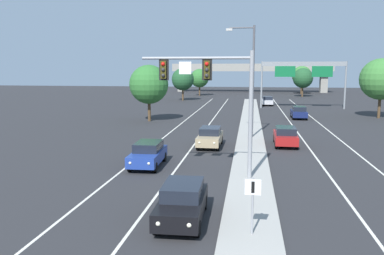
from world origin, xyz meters
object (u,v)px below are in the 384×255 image
tree_far_right_c (381,79)px  tree_far_left_c (183,79)px  tree_far_left_b (149,85)px  street_lamp_median (251,75)px  car_receding_silver (267,101)px  overhead_signal_mast (216,88)px  car_oncoming_tan (210,137)px  tree_far_left_a (200,78)px  car_receding_red (285,136)px  car_oncoming_blue (148,154)px  tree_far_right_b (302,76)px  tree_far_right_a (303,78)px  car_receding_navy (299,112)px  median_sign_post (253,198)px  highway_sign_gantry (304,70)px  car_oncoming_black (182,202)px

tree_far_right_c → tree_far_left_c: 38.77m
tree_far_left_b → tree_far_left_c: tree_far_left_b is taller
street_lamp_median → car_receding_silver: street_lamp_median is taller
overhead_signal_mast → car_oncoming_tan: bearing=97.5°
tree_far_left_a → street_lamp_median: bearing=-78.2°
tree_far_left_c → car_receding_red: bearing=-70.1°
car_oncoming_blue → car_oncoming_tan: 7.86m
tree_far_right_b → car_receding_red: bearing=-98.0°
overhead_signal_mast → car_oncoming_tan: size_ratio=1.60×
car_oncoming_tan → tree_far_right_a: (14.90, 60.31, 3.41)m
overhead_signal_mast → car_receding_silver: 47.96m
tree_far_left_b → street_lamp_median: bearing=-40.6°
overhead_signal_mast → car_receding_red: overhead_signal_mast is taller
car_receding_navy → car_receding_red: bearing=-99.9°
tree_far_right_c → tree_far_right_a: 38.73m
car_oncoming_blue → tree_far_left_a: 68.46m
tree_far_left_a → median_sign_post: bearing=-81.3°
car_receding_navy → highway_sign_gantry: size_ratio=0.34×
car_receding_silver → car_receding_red: bearing=-90.0°
street_lamp_median → tree_far_left_b: size_ratio=1.47×
car_oncoming_black → tree_far_left_c: size_ratio=0.70×
car_oncoming_black → highway_sign_gantry: size_ratio=0.34×
tree_far_left_c → tree_far_right_a: bearing=28.8°
overhead_signal_mast → tree_far_right_b: bearing=79.6°
car_receding_silver → tree_far_left_c: size_ratio=0.69×
car_receding_silver → tree_far_left_b: 27.93m
car_oncoming_tan → tree_far_left_c: bearing=102.4°
car_oncoming_blue → car_receding_navy: 29.90m
overhead_signal_mast → median_sign_post: size_ratio=3.27×
overhead_signal_mast → car_receding_red: bearing=65.7°
car_oncoming_tan → car_receding_silver: (6.19, 37.98, 0.00)m
car_receding_red → tree_far_right_a: size_ratio=0.69×
car_oncoming_black → car_receding_red: (5.71, 17.38, 0.00)m
street_lamp_median → car_receding_silver: bearing=84.9°
tree_far_right_b → tree_far_right_c: tree_far_right_c is taller
tree_far_left_a → car_receding_red: bearing=-76.0°
car_oncoming_tan → tree_far_right_b: bearing=77.3°
highway_sign_gantry → tree_far_right_c: bearing=-54.2°
street_lamp_median → tree_far_left_b: 16.04m
tree_far_left_b → car_oncoming_black: bearing=-73.1°
car_receding_silver → tree_far_left_c: bearing=152.5°
highway_sign_gantry → tree_far_right_a: size_ratio=2.05×
street_lamp_median → car_oncoming_blue: 14.13m
tree_far_left_b → tree_far_right_a: tree_far_left_b is taller
highway_sign_gantry → tree_far_right_b: bearing=83.3°
tree_far_left_c → car_oncoming_black: bearing=-80.3°
car_oncoming_black → tree_far_right_a: bearing=79.3°
street_lamp_median → car_oncoming_tan: (-3.19, -4.37, -4.97)m
tree_far_right_c → tree_far_left_c: (-29.93, 24.63, -0.80)m
car_oncoming_black → car_receding_silver: size_ratio=1.01×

